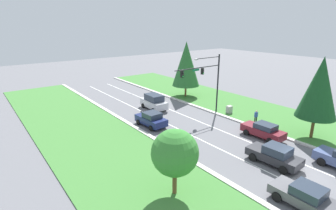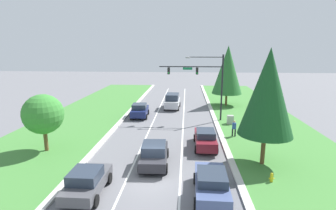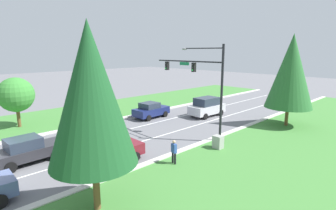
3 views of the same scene
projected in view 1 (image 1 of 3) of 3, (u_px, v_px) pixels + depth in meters
ground_plane at (301, 175)px, 21.18m from camera, size 160.00×160.00×0.00m
curb_strip_right at (332, 154)px, 24.42m from camera, size 0.50×90.00×0.15m
curb_strip_left at (260, 202)px, 17.89m from camera, size 0.50×90.00×0.15m
lane_stripe_inner_left at (290, 183)px, 20.14m from camera, size 0.14×81.00×0.01m
lane_stripe_inner_right at (312, 168)px, 22.22m from camera, size 0.14×81.00×0.01m
traffic_signal_mast at (207, 76)px, 33.49m from camera, size 7.52×0.41×7.91m
navy_sedan at (151, 119)px, 31.02m from camera, size 2.28×4.25×1.74m
silver_suv at (154, 102)px, 37.10m from camera, size 2.28×4.59×2.17m
burgundy_sedan at (263, 130)px, 27.82m from camera, size 1.95×4.58×1.65m
graphite_sedan at (305, 196)px, 17.28m from camera, size 2.08×4.21×1.62m
charcoal_sedan at (275, 155)px, 22.58m from camera, size 2.25×4.61×1.75m
utility_cabinet at (229, 110)px, 35.50m from camera, size 0.70×0.60×1.06m
pedestrian at (256, 116)px, 31.81m from camera, size 0.41×0.28×1.69m
conifer_near_right_tree at (320, 88)px, 26.37m from camera, size 3.94×3.94×8.68m
oak_near_left_tree at (175, 153)px, 17.89m from camera, size 3.32×3.32×4.93m
conifer_far_right_tree at (186, 64)px, 42.34m from camera, size 4.45×4.45×9.01m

